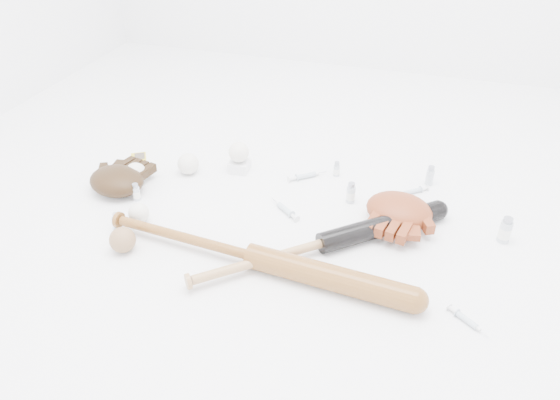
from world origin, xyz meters
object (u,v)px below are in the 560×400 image
(bat_wood, at_px, (252,256))
(glove_dark, at_px, (117,180))
(pedestal, at_px, (239,166))
(bat_dark, at_px, (323,243))

(bat_wood, distance_m, glove_dark, 0.65)
(pedestal, bearing_deg, bat_dark, -42.04)
(bat_dark, distance_m, glove_dark, 0.79)
(glove_dark, height_order, pedestal, glove_dark)
(pedestal, bearing_deg, bat_wood, -65.08)
(bat_dark, relative_size, pedestal, 12.47)
(bat_wood, relative_size, glove_dark, 4.17)
(bat_dark, relative_size, glove_dark, 3.73)
(bat_dark, xyz_separation_m, pedestal, (-0.42, 0.38, -0.01))
(bat_dark, relative_size, bat_wood, 0.90)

